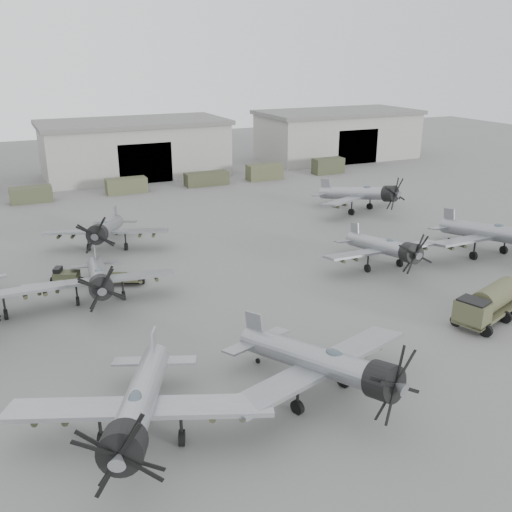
{
  "coord_description": "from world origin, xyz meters",
  "views": [
    {
      "loc": [
        -20.35,
        -29.29,
        18.85
      ],
      "look_at": [
        -1.44,
        12.07,
        2.5
      ],
      "focal_mm": 40.0,
      "sensor_mm": 36.0,
      "label": 1
    }
  ],
  "objects_px": {
    "aircraft_mid_2": "(386,248)",
    "aircraft_far_1": "(363,194)",
    "aircraft_mid_3": "(493,233)",
    "fuel_tanker": "(489,302)",
    "aircraft_mid_1": "(99,278)",
    "aircraft_near_0": "(138,406)",
    "tug_trailer": "(86,278)",
    "aircraft_far_0": "(106,229)",
    "aircraft_near_1": "(325,364)"
  },
  "relations": [
    {
      "from": "aircraft_mid_1",
      "to": "aircraft_near_1",
      "type": "bearing_deg",
      "value": -57.81
    },
    {
      "from": "aircraft_near_0",
      "to": "aircraft_near_1",
      "type": "distance_m",
      "value": 10.47
    },
    {
      "from": "aircraft_far_0",
      "to": "tug_trailer",
      "type": "distance_m",
      "value": 8.83
    },
    {
      "from": "aircraft_mid_3",
      "to": "tug_trailer",
      "type": "bearing_deg",
      "value": 165.39
    },
    {
      "from": "aircraft_mid_2",
      "to": "aircraft_far_0",
      "type": "distance_m",
      "value": 27.25
    },
    {
      "from": "fuel_tanker",
      "to": "aircraft_mid_3",
      "type": "bearing_deg",
      "value": 24.33
    },
    {
      "from": "aircraft_near_0",
      "to": "aircraft_mid_2",
      "type": "xyz_separation_m",
      "value": [
        26.34,
        15.36,
        -0.31
      ]
    },
    {
      "from": "aircraft_mid_2",
      "to": "aircraft_far_0",
      "type": "height_order",
      "value": "aircraft_far_0"
    },
    {
      "from": "aircraft_mid_1",
      "to": "fuel_tanker",
      "type": "relative_size",
      "value": 1.64
    },
    {
      "from": "aircraft_near_0",
      "to": "aircraft_mid_2",
      "type": "relative_size",
      "value": 1.13
    },
    {
      "from": "fuel_tanker",
      "to": "tug_trailer",
      "type": "bearing_deg",
      "value": 123.59
    },
    {
      "from": "aircraft_near_1",
      "to": "tug_trailer",
      "type": "relative_size",
      "value": 1.77
    },
    {
      "from": "aircraft_near_0",
      "to": "aircraft_mid_1",
      "type": "height_order",
      "value": "aircraft_near_0"
    },
    {
      "from": "fuel_tanker",
      "to": "tug_trailer",
      "type": "relative_size",
      "value": 0.97
    },
    {
      "from": "aircraft_near_1",
      "to": "aircraft_mid_2",
      "type": "distance_m",
      "value": 22.28
    },
    {
      "from": "aircraft_near_1",
      "to": "fuel_tanker",
      "type": "bearing_deg",
      "value": -4.27
    },
    {
      "from": "tug_trailer",
      "to": "aircraft_mid_2",
      "type": "bearing_deg",
      "value": 7.33
    },
    {
      "from": "aircraft_far_0",
      "to": "fuel_tanker",
      "type": "height_order",
      "value": "aircraft_far_0"
    },
    {
      "from": "aircraft_mid_1",
      "to": "aircraft_far_1",
      "type": "xyz_separation_m",
      "value": [
        34.45,
        14.1,
        0.21
      ]
    },
    {
      "from": "tug_trailer",
      "to": "aircraft_mid_1",
      "type": "bearing_deg",
      "value": -59.68
    },
    {
      "from": "aircraft_far_0",
      "to": "fuel_tanker",
      "type": "distance_m",
      "value": 35.76
    },
    {
      "from": "aircraft_far_0",
      "to": "aircraft_mid_1",
      "type": "bearing_deg",
      "value": -81.41
    },
    {
      "from": "aircraft_far_1",
      "to": "fuel_tanker",
      "type": "distance_m",
      "value": 30.65
    },
    {
      "from": "aircraft_mid_3",
      "to": "fuel_tanker",
      "type": "xyz_separation_m",
      "value": [
        -10.97,
        -10.38,
        -0.88
      ]
    },
    {
      "from": "aircraft_far_0",
      "to": "aircraft_far_1",
      "type": "relative_size",
      "value": 0.95
    },
    {
      "from": "aircraft_mid_2",
      "to": "aircraft_near_0",
      "type": "bearing_deg",
      "value": -148.18
    },
    {
      "from": "aircraft_far_0",
      "to": "aircraft_mid_2",
      "type": "bearing_deg",
      "value": -14.3
    },
    {
      "from": "aircraft_mid_3",
      "to": "tug_trailer",
      "type": "height_order",
      "value": "aircraft_mid_3"
    },
    {
      "from": "aircraft_mid_1",
      "to": "aircraft_far_0",
      "type": "distance_m",
      "value": 12.89
    },
    {
      "from": "aircraft_near_0",
      "to": "aircraft_near_1",
      "type": "relative_size",
      "value": 1.0
    },
    {
      "from": "aircraft_mid_1",
      "to": "fuel_tanker",
      "type": "height_order",
      "value": "aircraft_mid_1"
    },
    {
      "from": "aircraft_far_1",
      "to": "tug_trailer",
      "type": "height_order",
      "value": "aircraft_far_1"
    },
    {
      "from": "aircraft_near_0",
      "to": "aircraft_far_1",
      "type": "xyz_separation_m",
      "value": [
        35.81,
        32.81,
        -0.09
      ]
    },
    {
      "from": "aircraft_mid_3",
      "to": "aircraft_far_1",
      "type": "distance_m",
      "value": 19.0
    },
    {
      "from": "aircraft_far_0",
      "to": "fuel_tanker",
      "type": "bearing_deg",
      "value": -29.45
    },
    {
      "from": "aircraft_near_1",
      "to": "aircraft_near_0",
      "type": "bearing_deg",
      "value": 161.02
    },
    {
      "from": "aircraft_mid_1",
      "to": "aircraft_far_0",
      "type": "relative_size",
      "value": 0.97
    },
    {
      "from": "fuel_tanker",
      "to": "aircraft_mid_2",
      "type": "bearing_deg",
      "value": 73.03
    },
    {
      "from": "aircraft_near_0",
      "to": "fuel_tanker",
      "type": "xyz_separation_m",
      "value": [
        26.77,
        3.53,
        -0.92
      ]
    },
    {
      "from": "tug_trailer",
      "to": "aircraft_far_0",
      "type": "bearing_deg",
      "value": 92.06
    },
    {
      "from": "aircraft_mid_2",
      "to": "aircraft_far_1",
      "type": "relative_size",
      "value": 0.91
    },
    {
      "from": "aircraft_mid_3",
      "to": "fuel_tanker",
      "type": "height_order",
      "value": "aircraft_mid_3"
    },
    {
      "from": "aircraft_mid_2",
      "to": "fuel_tanker",
      "type": "bearing_deg",
      "value": -86.32
    },
    {
      "from": "aircraft_mid_3",
      "to": "aircraft_far_0",
      "type": "bearing_deg",
      "value": 152.25
    },
    {
      "from": "aircraft_near_0",
      "to": "aircraft_far_0",
      "type": "xyz_separation_m",
      "value": [
        4.23,
        31.28,
        -0.2
      ]
    },
    {
      "from": "fuel_tanker",
      "to": "tug_trailer",
      "type": "xyz_separation_m",
      "value": [
        -25.87,
        19.73,
        -0.95
      ]
    },
    {
      "from": "aircraft_mid_1",
      "to": "aircraft_mid_3",
      "type": "distance_m",
      "value": 36.7
    },
    {
      "from": "aircraft_mid_1",
      "to": "aircraft_far_1",
      "type": "relative_size",
      "value": 0.92
    },
    {
      "from": "aircraft_near_0",
      "to": "aircraft_far_0",
      "type": "distance_m",
      "value": 31.56
    },
    {
      "from": "aircraft_mid_2",
      "to": "fuel_tanker",
      "type": "xyz_separation_m",
      "value": [
        0.44,
        -11.83,
        -0.62
      ]
    }
  ]
}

